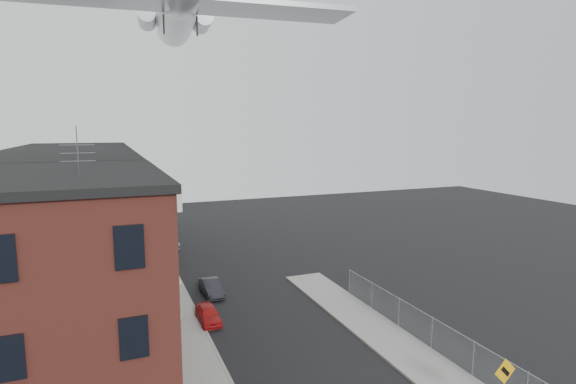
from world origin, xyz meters
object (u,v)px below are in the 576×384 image
(street_tree, at_px, (154,224))
(car_near, at_px, (208,314))
(utility_pole, at_px, (163,235))
(car_far, at_px, (168,241))
(car_mid, at_px, (211,288))
(warning_sign, at_px, (504,380))

(street_tree, bearing_deg, car_near, -83.54)
(utility_pole, xyz_separation_m, car_far, (2.04, 14.60, -4.07))
(car_far, bearing_deg, utility_pole, -103.82)
(street_tree, relative_size, car_mid, 1.49)
(utility_pole, bearing_deg, car_mid, -6.37)
(warning_sign, relative_size, car_far, 0.67)
(warning_sign, height_order, car_near, warning_sign)
(car_mid, bearing_deg, car_far, 93.23)
(warning_sign, relative_size, street_tree, 0.54)
(warning_sign, bearing_deg, car_far, 105.24)
(car_mid, relative_size, car_far, 0.84)
(warning_sign, height_order, car_far, warning_sign)
(warning_sign, bearing_deg, car_mid, 113.19)
(car_mid, bearing_deg, car_near, -106.19)
(street_tree, bearing_deg, warning_sign, -69.42)
(car_near, xyz_separation_m, car_far, (0.04, 19.46, 0.07))
(street_tree, xyz_separation_m, car_far, (1.71, 4.68, -2.85))
(warning_sign, height_order, car_mid, warning_sign)
(street_tree, height_order, car_far, street_tree)
(warning_sign, height_order, utility_pole, utility_pole)
(car_near, xyz_separation_m, car_mid, (1.20, 4.50, 0.04))
(utility_pole, xyz_separation_m, street_tree, (0.33, 9.92, -1.22))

